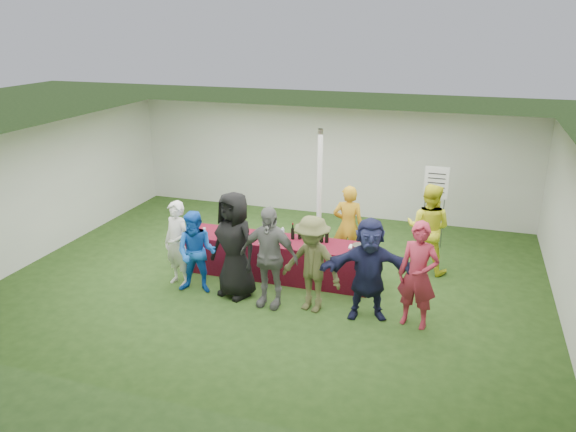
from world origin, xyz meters
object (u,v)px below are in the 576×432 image
(customer_2, at_px, (234,245))
(customer_5, at_px, (369,269))
(customer_3, at_px, (269,257))
(staff_pourer, at_px, (348,226))
(customer_1, at_px, (196,253))
(staff_back, at_px, (428,228))
(dump_bucket, at_px, (359,250))
(serving_table, at_px, (278,258))
(customer_4, at_px, (312,264))
(customer_0, at_px, (177,244))
(wine_list_sign, at_px, (436,189))
(customer_6, at_px, (418,275))

(customer_2, distance_m, customer_5, 2.40)
(customer_3, height_order, customer_5, customer_3)
(staff_pourer, height_order, customer_1, staff_pourer)
(staff_back, distance_m, customer_3, 3.35)
(dump_bucket, xyz_separation_m, customer_2, (-2.08, -0.76, 0.13))
(customer_5, bearing_deg, serving_table, 137.17)
(staff_pourer, distance_m, customer_5, 2.08)
(customer_4, bearing_deg, dump_bucket, 68.33)
(customer_4, bearing_deg, serving_table, 145.54)
(customer_5, bearing_deg, dump_bucket, 96.53)
(dump_bucket, height_order, customer_0, customer_0)
(wine_list_sign, bearing_deg, customer_5, -102.74)
(serving_table, bearing_deg, customer_5, -28.55)
(wine_list_sign, xyz_separation_m, customer_0, (-4.35, -3.35, -0.50))
(staff_pourer, bearing_deg, staff_back, -177.07)
(serving_table, xyz_separation_m, customer_4, (0.97, -1.10, 0.47))
(customer_0, distance_m, customer_4, 2.63)
(customer_1, relative_size, customer_3, 0.85)
(customer_1, xyz_separation_m, customer_3, (1.40, -0.07, 0.13))
(staff_back, distance_m, customer_1, 4.45)
(customer_1, bearing_deg, staff_back, 21.52)
(wine_list_sign, xyz_separation_m, staff_back, (-0.02, -1.32, -0.42))
(customer_6, bearing_deg, customer_1, -168.32)
(customer_5, bearing_deg, customer_1, 166.26)
(staff_pourer, bearing_deg, dump_bucket, 105.90)
(staff_back, xyz_separation_m, customer_2, (-3.17, -2.11, 0.07))
(customer_3, xyz_separation_m, customer_6, (2.48, 0.07, -0.01))
(customer_0, height_order, customer_6, customer_6)
(staff_back, relative_size, customer_3, 0.99)
(customer_1, bearing_deg, customer_2, -0.56)
(customer_1, distance_m, customer_6, 3.89)
(customer_6, bearing_deg, customer_5, -170.76)
(customer_2, bearing_deg, customer_6, 18.46)
(dump_bucket, distance_m, staff_back, 1.73)
(customer_2, height_order, customer_5, customer_2)
(wine_list_sign, xyz_separation_m, staff_pourer, (-1.55, -1.55, -0.48))
(dump_bucket, height_order, customer_2, customer_2)
(customer_4, bearing_deg, customer_0, -170.17)
(customer_0, xyz_separation_m, customer_4, (2.62, -0.19, 0.03))
(wine_list_sign, bearing_deg, customer_3, -124.67)
(customer_2, relative_size, customer_3, 1.07)
(staff_pourer, relative_size, customer_1, 1.10)
(customer_5, xyz_separation_m, customer_6, (0.79, -0.03, 0.02))
(wine_list_sign, bearing_deg, staff_back, -90.77)
(staff_pourer, bearing_deg, customer_0, 26.91)
(dump_bucket, height_order, customer_5, customer_5)
(customer_2, bearing_deg, customer_1, -152.19)
(dump_bucket, relative_size, staff_back, 0.15)
(wine_list_sign, relative_size, customer_1, 1.18)
(dump_bucket, bearing_deg, customer_3, -146.19)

